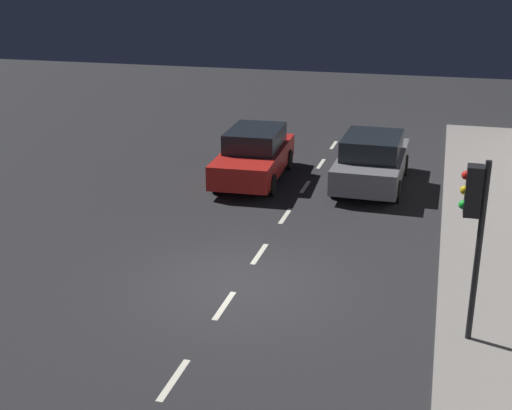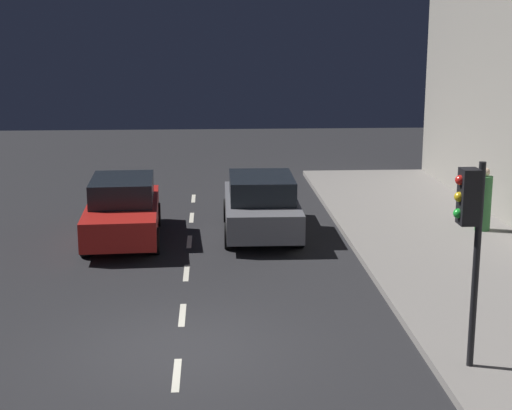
% 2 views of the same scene
% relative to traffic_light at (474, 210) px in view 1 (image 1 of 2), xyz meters
% --- Properties ---
extents(ground_plane, '(60.00, 60.00, 0.00)m').
position_rel_traffic_light_xyz_m(ground_plane, '(-4.41, 1.24, -2.51)').
color(ground_plane, '#232326').
extents(lane_centre_line, '(0.12, 27.20, 0.01)m').
position_rel_traffic_light_xyz_m(lane_centre_line, '(-4.41, 0.24, -2.50)').
color(lane_centre_line, beige).
rests_on(lane_centre_line, ground).
extents(traffic_light, '(0.45, 0.32, 3.20)m').
position_rel_traffic_light_xyz_m(traffic_light, '(0.00, 0.00, 0.00)').
color(traffic_light, black).
rests_on(traffic_light, sidewalk).
extents(parked_car_0, '(1.99, 4.47, 1.58)m').
position_rel_traffic_light_xyz_m(parked_car_0, '(-2.54, 8.70, -1.72)').
color(parked_car_0, slate).
rests_on(parked_car_0, ground).
extents(parked_car_1, '(2.03, 4.55, 1.58)m').
position_rel_traffic_light_xyz_m(parked_car_1, '(-6.09, 8.36, -1.72)').
color(parked_car_1, red).
rests_on(parked_car_1, ground).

